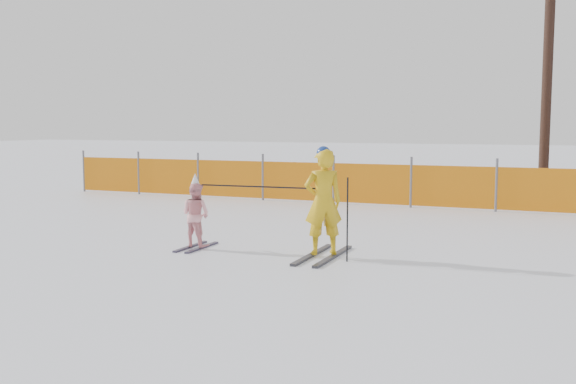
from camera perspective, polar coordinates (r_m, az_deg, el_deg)
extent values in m
plane|color=white|center=(9.55, -1.15, -6.27)|extent=(120.00, 120.00, 0.00)
cube|color=black|center=(10.02, 2.20, -5.57)|extent=(0.09, 1.67, 0.04)
cube|color=black|center=(9.91, 4.05, -5.71)|extent=(0.09, 1.67, 0.04)
imported|color=yellow|center=(9.83, 3.15, -0.88)|extent=(0.71, 0.65, 1.63)
sphere|color=navy|center=(9.77, 3.17, 3.48)|extent=(0.21, 0.21, 0.21)
cube|color=black|center=(10.81, -8.67, -4.81)|extent=(0.09, 0.99, 0.03)
cube|color=black|center=(10.70, -7.66, -4.91)|extent=(0.09, 0.99, 0.03)
imported|color=#FFA6AB|center=(10.66, -8.21, -2.00)|extent=(0.56, 0.47, 1.05)
cone|color=white|center=(10.60, -8.25, 1.00)|extent=(0.19, 0.19, 0.24)
cylinder|color=black|center=(9.53, 5.30, -2.47)|extent=(0.02, 0.02, 1.26)
cylinder|color=black|center=(10.16, -2.77, 0.48)|extent=(1.93, 0.14, 0.02)
cylinder|color=#595960|center=(20.49, -17.69, 1.79)|extent=(0.06, 0.06, 1.25)
cylinder|color=#595960|center=(19.26, -13.13, 1.67)|extent=(0.06, 0.06, 1.25)
cylinder|color=#595960|center=(18.18, -7.99, 1.52)|extent=(0.06, 0.06, 1.25)
cylinder|color=#595960|center=(17.25, -2.25, 1.33)|extent=(0.06, 0.06, 1.25)
cylinder|color=#595960|center=(16.52, 4.07, 1.11)|extent=(0.06, 0.06, 1.25)
cylinder|color=#595960|center=(16.01, 10.88, 0.86)|extent=(0.06, 0.06, 1.25)
cylinder|color=#595960|center=(15.73, 18.03, 0.59)|extent=(0.06, 0.06, 1.25)
cube|color=orange|center=(16.60, 3.36, 0.88)|extent=(15.56, 0.03, 1.00)
cylinder|color=black|center=(18.19, 22.08, 10.27)|extent=(0.26, 0.26, 7.04)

